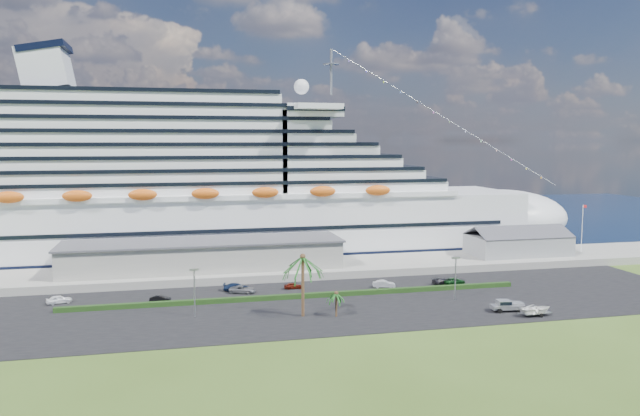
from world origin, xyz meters
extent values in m
plane|color=#3C541C|center=(0.00, 0.00, 0.00)|extent=(420.00, 420.00, 0.00)
cube|color=black|center=(0.00, 11.00, 0.06)|extent=(140.00, 38.00, 0.12)
cube|color=gray|center=(0.00, 40.00, 0.90)|extent=(240.00, 20.00, 1.80)
cube|color=black|center=(0.00, 130.00, 0.01)|extent=(420.00, 160.00, 0.02)
cube|color=silver|center=(-20.00, 64.00, 8.00)|extent=(160.00, 30.00, 16.00)
ellipsoid|color=silver|center=(60.00, 64.00, 8.00)|extent=(40.00, 30.00, 16.00)
cube|color=black|center=(-20.00, 64.00, 1.20)|extent=(164.00, 30.60, 2.40)
cube|color=silver|center=(-32.00, 64.00, 29.60)|extent=(128.00, 26.00, 24.80)
cube|color=silver|center=(2.80, 64.00, 37.40)|extent=(14.00, 38.00, 3.20)
cube|color=silver|center=(-60.00, 64.00, 47.00)|extent=(11.58, 14.00, 11.58)
cylinder|color=gray|center=(10.00, 64.00, 48.00)|extent=(0.70, 0.70, 12.00)
ellipsoid|color=#D95B14|center=(-24.00, 48.20, 17.80)|extent=(90.00, 2.40, 2.60)
ellipsoid|color=#D95B14|center=(-24.00, 79.80, 17.80)|extent=(90.00, 2.40, 2.60)
cube|color=black|center=(-20.00, 64.00, 8.80)|extent=(144.00, 30.40, 0.90)
cube|color=gray|center=(-25.00, 40.00, 4.80)|extent=(60.00, 14.00, 6.00)
cube|color=#4C4C54|center=(-25.00, 40.00, 7.90)|extent=(61.00, 15.00, 0.40)
cube|color=gray|center=(52.00, 40.00, 4.20)|extent=(24.00, 12.00, 4.80)
cube|color=#4C4C54|center=(52.00, 37.00, 7.80)|extent=(24.00, 6.31, 2.74)
cube|color=#4C4C54|center=(52.00, 43.00, 7.80)|extent=(24.00, 6.31, 2.74)
cylinder|color=silver|center=(70.00, 40.00, 7.80)|extent=(0.16, 0.16, 12.00)
cube|color=red|center=(70.50, 40.00, 13.40)|extent=(1.00, 0.04, 0.70)
cube|color=black|center=(-8.00, 16.00, 0.57)|extent=(88.00, 1.10, 0.90)
cylinder|color=gray|center=(-28.00, 8.00, 4.12)|extent=(0.24, 0.24, 8.00)
cube|color=gray|center=(-28.00, 8.00, 8.22)|extent=(1.60, 0.35, 0.35)
cylinder|color=gray|center=(20.00, 8.00, 4.12)|extent=(0.24, 0.24, 8.00)
cube|color=gray|center=(20.00, 8.00, 8.22)|extent=(1.60, 0.35, 0.35)
cylinder|color=#47301E|center=(-10.00, 4.00, 5.25)|extent=(0.54, 0.54, 10.50)
sphere|color=#47301E|center=(-10.00, 4.00, 10.50)|extent=(0.98, 0.98, 0.98)
cylinder|color=#47301E|center=(-4.50, 2.50, 2.10)|extent=(0.35, 0.35, 4.20)
sphere|color=#47301E|center=(-4.50, 2.50, 4.20)|extent=(0.73, 0.73, 0.73)
imported|color=white|center=(-52.11, 22.38, 0.88)|extent=(4.81, 3.06, 1.53)
imported|color=black|center=(-33.99, 19.17, 0.75)|extent=(4.01, 2.13, 1.26)
imported|color=gray|center=(-18.37, 22.59, 0.84)|extent=(5.69, 3.91, 1.45)
imported|color=#11203E|center=(-19.28, 24.72, 0.89)|extent=(5.60, 3.19, 1.53)
imported|color=#5E170C|center=(-7.95, 23.86, 0.75)|extent=(3.75, 1.60, 1.26)
imported|color=silver|center=(10.29, 20.60, 0.87)|extent=(4.81, 2.67, 1.50)
imported|color=#0D3713|center=(25.62, 20.21, 0.79)|extent=(5.09, 2.94, 1.33)
imported|color=black|center=(23.28, 20.94, 0.80)|extent=(5.01, 2.93, 1.37)
cylinder|color=black|center=(23.67, -2.15, 0.54)|extent=(0.88, 0.41, 0.85)
cylinder|color=black|center=(23.67, -0.14, 0.54)|extent=(0.88, 0.41, 0.85)
cylinder|color=black|center=(27.37, -2.15, 0.54)|extent=(0.88, 0.41, 0.85)
cylinder|color=black|center=(27.37, -0.14, 0.54)|extent=(0.88, 0.41, 0.85)
cube|color=#A0A2A7|center=(25.68, -1.14, 0.91)|extent=(5.95, 2.88, 0.74)
cube|color=#A0A2A7|center=(27.22, -1.14, 1.34)|extent=(2.80, 2.39, 0.58)
cube|color=#A0A2A7|center=(24.94, -1.14, 1.65)|extent=(2.58, 2.31, 1.01)
cube|color=black|center=(24.94, -1.14, 1.76)|extent=(2.38, 2.33, 0.58)
cube|color=#A0A2A7|center=(23.25, -1.14, 1.13)|extent=(1.22, 2.12, 0.37)
cube|color=gray|center=(28.85, -4.98, 0.73)|extent=(5.24, 2.24, 0.13)
cylinder|color=gray|center=(26.51, -4.98, 0.73)|extent=(2.45, 0.26, 0.09)
cylinder|color=black|center=(29.29, -5.98, 0.48)|extent=(0.73, 0.29, 0.71)
cylinder|color=black|center=(29.29, -3.98, 0.48)|extent=(0.73, 0.29, 0.71)
imported|color=white|center=(28.85, -4.98, 1.39)|extent=(5.91, 4.41, 1.17)
camera|label=1|loc=(-30.75, -97.88, 29.97)|focal=35.00mm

